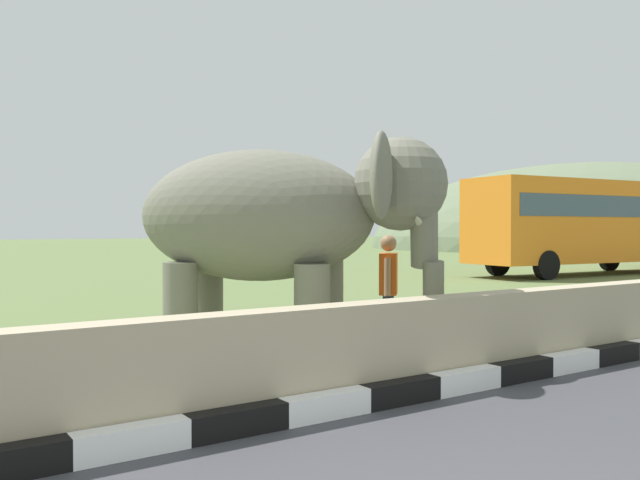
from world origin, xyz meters
The scene contains 6 objects.
striped_curb centered at (-0.35, 3.59, 0.12)m, with size 16.20×0.20×0.24m.
barrier_parapet centered at (2.00, 3.89, 0.50)m, with size 28.00×0.36×1.00m, color tan.
elephant centered at (1.95, 5.95, 1.87)m, with size 3.82×3.85×2.88m.
person_handler centered at (3.58, 5.81, 0.93)m, with size 0.50×0.53×1.66m.
bus_orange centered at (19.66, 13.87, 2.08)m, with size 9.87×3.32×3.50m.
hill_east centered at (55.00, 36.74, 0.00)m, with size 46.17×36.93×15.75m.
Camera 1 is at (-2.41, -1.40, 1.75)m, focal length 37.32 mm.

